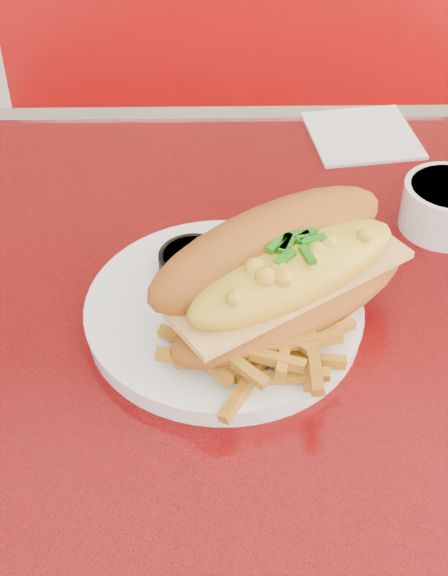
{
  "coord_description": "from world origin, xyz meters",
  "views": [
    {
      "loc": [
        -0.19,
        -0.52,
        1.29
      ],
      "look_at": [
        -0.18,
        0.02,
        0.81
      ],
      "focal_mm": 50.0,
      "sensor_mm": 36.0,
      "label": 1
    }
  ],
  "objects_px": {
    "gravy_ramekin": "(446,205)",
    "diner_table": "(395,442)",
    "fork": "(280,314)",
    "dinner_plate": "(224,312)",
    "sauce_cup_left": "(194,267)",
    "booth_bench_far": "(305,221)",
    "mac_hoagie": "(284,273)"
  },
  "relations": [
    {
      "from": "booth_bench_far",
      "to": "gravy_ramekin",
      "type": "bearing_deg",
      "value": -85.25
    },
    {
      "from": "booth_bench_far",
      "to": "dinner_plate",
      "type": "xyz_separation_m",
      "value": [
        -0.18,
        -0.79,
        0.49
      ]
    },
    {
      "from": "fork",
      "to": "diner_table",
      "type": "bearing_deg",
      "value": -112.93
    },
    {
      "from": "diner_table",
      "to": "fork",
      "type": "bearing_deg",
      "value": 176.55
    },
    {
      "from": "sauce_cup_left",
      "to": "fork",
      "type": "bearing_deg",
      "value": -40.35
    },
    {
      "from": "booth_bench_far",
      "to": "mac_hoagie",
      "type": "bearing_deg",
      "value": -99.03
    },
    {
      "from": "gravy_ramekin",
      "to": "diner_table",
      "type": "bearing_deg",
      "value": -108.69
    },
    {
      "from": "diner_table",
      "to": "gravy_ramekin",
      "type": "height_order",
      "value": "gravy_ramekin"
    },
    {
      "from": "booth_bench_far",
      "to": "dinner_plate",
      "type": "height_order",
      "value": "booth_bench_far"
    },
    {
      "from": "gravy_ramekin",
      "to": "mac_hoagie",
      "type": "bearing_deg",
      "value": -140.42
    },
    {
      "from": "mac_hoagie",
      "to": "sauce_cup_left",
      "type": "bearing_deg",
      "value": 107.46
    },
    {
      "from": "diner_table",
      "to": "booth_bench_far",
      "type": "distance_m",
      "value": 0.87
    },
    {
      "from": "booth_bench_far",
      "to": "mac_hoagie",
      "type": "relative_size",
      "value": 4.38
    },
    {
      "from": "diner_table",
      "to": "booth_bench_far",
      "type": "height_order",
      "value": "booth_bench_far"
    },
    {
      "from": "dinner_plate",
      "to": "mac_hoagie",
      "type": "relative_size",
      "value": 1.11
    },
    {
      "from": "fork",
      "to": "sauce_cup_left",
      "type": "relative_size",
      "value": 2.16
    },
    {
      "from": "diner_table",
      "to": "dinner_plate",
      "type": "distance_m",
      "value": 0.25
    },
    {
      "from": "fork",
      "to": "booth_bench_far",
      "type": "bearing_deg",
      "value": -28.65
    },
    {
      "from": "booth_bench_far",
      "to": "gravy_ramekin",
      "type": "height_order",
      "value": "booth_bench_far"
    },
    {
      "from": "mac_hoagie",
      "to": "fork",
      "type": "distance_m",
      "value": 0.05
    },
    {
      "from": "diner_table",
      "to": "fork",
      "type": "distance_m",
      "value": 0.22
    },
    {
      "from": "booth_bench_far",
      "to": "sauce_cup_left",
      "type": "bearing_deg",
      "value": -105.8
    },
    {
      "from": "dinner_plate",
      "to": "sauce_cup_left",
      "type": "distance_m",
      "value": 0.06
    },
    {
      "from": "mac_hoagie",
      "to": "booth_bench_far",
      "type": "bearing_deg",
      "value": 47.06
    },
    {
      "from": "dinner_plate",
      "to": "sauce_cup_left",
      "type": "bearing_deg",
      "value": 117.26
    },
    {
      "from": "booth_bench_far",
      "to": "gravy_ramekin",
      "type": "relative_size",
      "value": 12.09
    },
    {
      "from": "gravy_ramekin",
      "to": "booth_bench_far",
      "type": "bearing_deg",
      "value": 94.75
    },
    {
      "from": "booth_bench_far",
      "to": "sauce_cup_left",
      "type": "relative_size",
      "value": 16.74
    },
    {
      "from": "diner_table",
      "to": "fork",
      "type": "height_order",
      "value": "fork"
    },
    {
      "from": "mac_hoagie",
      "to": "fork",
      "type": "bearing_deg",
      "value": -170.65
    },
    {
      "from": "sauce_cup_left",
      "to": "mac_hoagie",
      "type": "bearing_deg",
      "value": -38.63
    },
    {
      "from": "diner_table",
      "to": "gravy_ramekin",
      "type": "bearing_deg",
      "value": 71.31
    }
  ]
}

